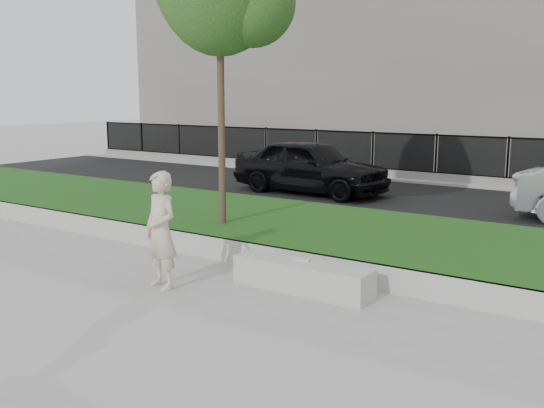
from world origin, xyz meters
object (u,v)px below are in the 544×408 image
Objects in this scene: book at (302,260)px; stone_bench at (302,277)px; man at (161,230)px; car_dark at (310,166)px.

stone_bench is at bearing -75.01° from book.
man is at bearing -150.35° from stone_bench.
book is (-0.05, 0.07, 0.23)m from stone_bench.
book is at bearing 45.67° from man.
car_dark is at bearing 98.19° from book.
stone_bench is 0.47× the size of car_dark.
book is (1.76, 1.11, -0.43)m from man.
stone_bench is 0.25m from book.
man is at bearing -169.14° from book.
man is at bearing -161.23° from car_dark.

